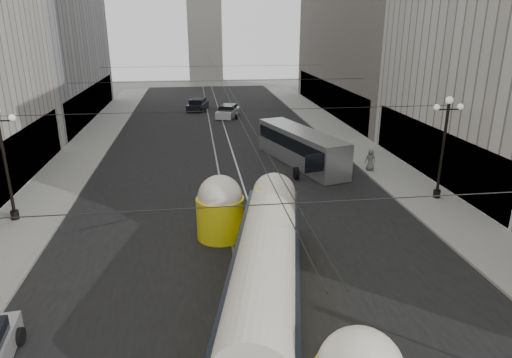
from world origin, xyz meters
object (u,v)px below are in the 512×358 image
object	(u,v)px
pedestrian_crossing_a	(259,347)
pedestrian_sidewalk_right	(370,160)
streetcar	(267,268)
city_bus	(301,146)

from	to	relation	value
pedestrian_crossing_a	pedestrian_sidewalk_right	size ratio (longest dim) A/B	1.04
streetcar	city_bus	size ratio (longest dim) A/B	1.38
streetcar	city_bus	bearing A→B (deg)	73.12
pedestrian_crossing_a	pedestrian_sidewalk_right	xyz separation A→B (m)	(11.11, 19.33, 0.12)
city_bus	pedestrian_sidewalk_right	size ratio (longest dim) A/B	6.84
streetcar	pedestrian_sidewalk_right	size ratio (longest dim) A/B	9.43
city_bus	pedestrian_sidewalk_right	world-z (taller)	city_bus
streetcar	pedestrian_sidewalk_right	distance (m)	18.98
city_bus	pedestrian_crossing_a	size ratio (longest dim) A/B	6.56
pedestrian_sidewalk_right	streetcar	bearing A→B (deg)	60.23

